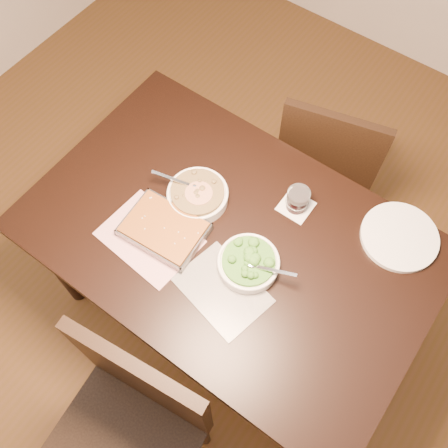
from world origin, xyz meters
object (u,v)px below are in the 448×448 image
object	(u,v)px
chair_far	(328,157)
wine_tumbler	(298,199)
chair_near	(130,425)
dinner_plate	(399,237)
broccoli_bowl	(248,263)
table	(229,248)
stew_bowl	(198,195)
baking_dish	(164,230)

from	to	relation	value
chair_far	wine_tumbler	bearing A→B (deg)	84.72
chair_near	chair_far	bearing A→B (deg)	84.72
dinner_plate	chair_near	bearing A→B (deg)	-111.44
broccoli_bowl	chair_far	world-z (taller)	chair_far
wine_tumbler	dinner_plate	bearing A→B (deg)	16.10
table	chair_far	distance (m)	0.70
dinner_plate	chair_near	xyz separation A→B (m)	(-0.39, -1.00, -0.21)
broccoli_bowl	wine_tumbler	distance (m)	0.29
table	dinner_plate	xyz separation A→B (m)	(0.48, 0.34, 0.10)
stew_bowl	broccoli_bowl	xyz separation A→B (m)	(0.29, -0.11, -0.00)
dinner_plate	chair_far	xyz separation A→B (m)	(-0.42, 0.34, -0.27)
table	baking_dish	world-z (taller)	baking_dish
table	dinner_plate	size ratio (longest dim) A/B	5.26
stew_bowl	broccoli_bowl	size ratio (longest dim) A/B	1.01
baking_dish	wine_tumbler	world-z (taller)	wine_tumbler
baking_dish	chair_far	world-z (taller)	chair_far
stew_bowl	broccoli_bowl	bearing A→B (deg)	-20.47
table	chair_near	bearing A→B (deg)	-82.99
table	stew_bowl	world-z (taller)	stew_bowl
wine_tumbler	stew_bowl	bearing A→B (deg)	-149.02
table	wine_tumbler	distance (m)	0.30
wine_tumbler	dinner_plate	distance (m)	0.37
dinner_plate	stew_bowl	bearing A→B (deg)	-156.64
baking_dish	chair_far	size ratio (longest dim) A/B	0.33
baking_dish	chair_near	distance (m)	0.65
broccoli_bowl	chair_far	xyz separation A→B (m)	(-0.06, 0.73, -0.29)
stew_bowl	chair_near	distance (m)	0.80
wine_tumbler	chair_far	bearing A→B (deg)	99.09
wine_tumbler	dinner_plate	size ratio (longest dim) A/B	0.34
table	wine_tumbler	world-z (taller)	wine_tumbler
dinner_plate	table	bearing A→B (deg)	-144.62
table	dinner_plate	distance (m)	0.59
table	chair_far	world-z (taller)	chair_far
broccoli_bowl	wine_tumbler	bearing A→B (deg)	88.80
chair_near	broccoli_bowl	bearing A→B (deg)	80.20
chair_near	chair_far	xyz separation A→B (m)	(-0.03, 1.34, -0.05)
wine_tumbler	chair_near	distance (m)	0.94
chair_far	stew_bowl	bearing A→B (deg)	55.44
baking_dish	table	bearing A→B (deg)	27.87
broccoli_bowl	baking_dish	size ratio (longest dim) A/B	0.81
baking_dish	chair_near	world-z (taller)	chair_near
stew_bowl	dinner_plate	xyz separation A→B (m)	(0.65, 0.28, -0.02)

